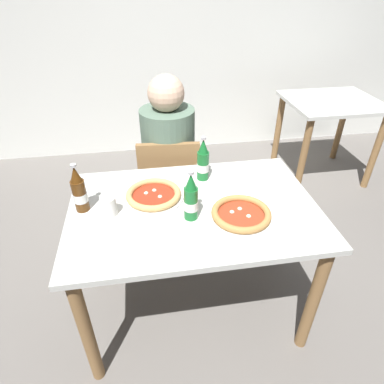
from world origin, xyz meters
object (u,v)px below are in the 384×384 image
(paper_cup, at_px, (109,206))
(napkin_with_cutlery, at_px, (250,185))
(pizza_marinara_far, at_px, (241,214))
(beer_bottle_center, at_px, (203,162))
(dining_table_main, at_px, (194,224))
(chair_behind_table, at_px, (170,186))
(beer_bottle_left, at_px, (191,199))
(beer_bottle_right, at_px, (79,191))
(diner_seated, at_px, (169,169))
(dining_table_background, at_px, (329,117))
(pizza_margherita_near, at_px, (154,195))

(paper_cup, bearing_deg, napkin_with_cutlery, 10.69)
(pizza_marinara_far, distance_m, beer_bottle_center, 0.39)
(dining_table_main, bearing_deg, chair_behind_table, 95.92)
(beer_bottle_center, bearing_deg, pizza_marinara_far, -73.47)
(beer_bottle_left, relative_size, beer_bottle_right, 1.00)
(dining_table_main, relative_size, beer_bottle_center, 4.86)
(pizza_marinara_far, bearing_deg, beer_bottle_right, 165.78)
(beer_bottle_right, bearing_deg, beer_bottle_left, -15.87)
(diner_seated, bearing_deg, chair_behind_table, -96.88)
(pizza_marinara_far, distance_m, paper_cup, 0.61)
(dining_table_main, distance_m, napkin_with_cutlery, 0.38)
(diner_seated, relative_size, beer_bottle_center, 4.89)
(beer_bottle_left, height_order, beer_bottle_center, same)
(chair_behind_table, bearing_deg, dining_table_background, -149.54)
(dining_table_background, relative_size, napkin_with_cutlery, 4.00)
(diner_seated, height_order, beer_bottle_center, diner_seated)
(paper_cup, bearing_deg, dining_table_main, -0.28)
(dining_table_main, xyz_separation_m, paper_cup, (-0.40, 0.00, 0.16))
(beer_bottle_left, relative_size, napkin_with_cutlery, 1.24)
(napkin_with_cutlery, xyz_separation_m, paper_cup, (-0.73, -0.14, 0.04))
(chair_behind_table, distance_m, beer_bottle_left, 0.79)
(chair_behind_table, relative_size, beer_bottle_center, 3.44)
(chair_behind_table, bearing_deg, paper_cup, 66.07)
(pizza_marinara_far, xyz_separation_m, beer_bottle_center, (-0.11, 0.37, 0.08))
(chair_behind_table, xyz_separation_m, pizza_margherita_near, (-0.12, -0.52, 0.29))
(pizza_marinara_far, distance_m, napkin_with_cutlery, 0.29)
(diner_seated, xyz_separation_m, beer_bottle_left, (0.03, -0.74, 0.27))
(pizza_margherita_near, bearing_deg, diner_seated, 77.10)
(chair_behind_table, relative_size, napkin_with_cutlery, 4.26)
(beer_bottle_left, bearing_deg, paper_cup, 167.21)
(dining_table_main, distance_m, dining_table_background, 1.99)
(dining_table_main, relative_size, pizza_margherita_near, 4.07)
(dining_table_background, height_order, paper_cup, paper_cup)
(dining_table_main, xyz_separation_m, dining_table_background, (1.47, 1.34, -0.04))
(pizza_margherita_near, xyz_separation_m, beer_bottle_left, (0.16, -0.18, 0.08))
(dining_table_main, distance_m, chair_behind_table, 0.63)
(dining_table_main, relative_size, paper_cup, 12.63)
(chair_behind_table, xyz_separation_m, diner_seated, (0.01, 0.05, 0.10))
(napkin_with_cutlery, bearing_deg, pizza_margherita_near, -175.03)
(dining_table_main, bearing_deg, napkin_with_cutlery, 22.96)
(dining_table_background, bearing_deg, dining_table_main, -137.59)
(pizza_marinara_far, bearing_deg, diner_seated, 108.18)
(dining_table_main, height_order, beer_bottle_left, beer_bottle_left)
(napkin_with_cutlery, height_order, paper_cup, paper_cup)
(paper_cup, bearing_deg, dining_table_background, 35.66)
(beer_bottle_left, bearing_deg, dining_table_main, 72.53)
(chair_behind_table, distance_m, beer_bottle_right, 0.81)
(napkin_with_cutlery, bearing_deg, beer_bottle_right, -174.71)
(dining_table_main, xyz_separation_m, chair_behind_table, (-0.06, 0.61, -0.15))
(diner_seated, distance_m, dining_table_background, 1.67)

